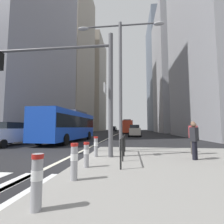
{
  "coord_description": "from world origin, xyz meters",
  "views": [
    {
      "loc": [
        3.14,
        -7.7,
        1.51
      ],
      "look_at": [
        -0.36,
        23.32,
        4.42
      ],
      "focal_mm": 26.62,
      "sensor_mm": 36.0,
      "label": 1
    }
  ],
  "objects_px": {
    "traffic_signal_gantry": "(69,75)",
    "bollard_back": "(96,145)",
    "sedan_white_oncoming": "(8,134)",
    "pedestrian_walking": "(193,136)",
    "city_bus_red_receding": "(127,126)",
    "street_lamp_post": "(120,66)",
    "bollard_left": "(74,160)",
    "bollard_right": "(86,153)",
    "bollard_front": "(37,179)",
    "city_bus_blue_oncoming": "(69,124)",
    "car_receding_near": "(134,131)",
    "pedestrian_far": "(194,139)",
    "car_oncoming_mid": "(114,129)"
  },
  "relations": [
    {
      "from": "pedestrian_walking",
      "to": "car_receding_near",
      "type": "bearing_deg",
      "value": 97.85
    },
    {
      "from": "sedan_white_oncoming",
      "to": "bollard_right",
      "type": "relative_size",
      "value": 5.08
    },
    {
      "from": "street_lamp_post",
      "to": "bollard_front",
      "type": "xyz_separation_m",
      "value": [
        -0.97,
        -7.25,
        -4.62
      ]
    },
    {
      "from": "car_oncoming_mid",
      "to": "bollard_back",
      "type": "height_order",
      "value": "car_oncoming_mid"
    },
    {
      "from": "street_lamp_post",
      "to": "bollard_left",
      "type": "distance_m",
      "value": 7.34
    },
    {
      "from": "bollard_left",
      "to": "bollard_back",
      "type": "height_order",
      "value": "bollard_left"
    },
    {
      "from": "bollard_back",
      "to": "car_receding_near",
      "type": "bearing_deg",
      "value": 83.7
    },
    {
      "from": "car_receding_near",
      "to": "street_lamp_post",
      "type": "distance_m",
      "value": 18.55
    },
    {
      "from": "city_bus_red_receding",
      "to": "bollard_right",
      "type": "height_order",
      "value": "city_bus_red_receding"
    },
    {
      "from": "street_lamp_post",
      "to": "bollard_front",
      "type": "height_order",
      "value": "street_lamp_post"
    },
    {
      "from": "traffic_signal_gantry",
      "to": "bollard_back",
      "type": "height_order",
      "value": "traffic_signal_gantry"
    },
    {
      "from": "traffic_signal_gantry",
      "to": "bollard_back",
      "type": "bearing_deg",
      "value": 0.19
    },
    {
      "from": "sedan_white_oncoming",
      "to": "street_lamp_post",
      "type": "distance_m",
      "value": 10.85
    },
    {
      "from": "car_receding_near",
      "to": "bollard_back",
      "type": "distance_m",
      "value": 20.29
    },
    {
      "from": "city_bus_red_receding",
      "to": "traffic_signal_gantry",
      "type": "distance_m",
      "value": 34.82
    },
    {
      "from": "sedan_white_oncoming",
      "to": "bollard_left",
      "type": "xyz_separation_m",
      "value": [
        8.67,
        -8.49,
        -0.31
      ]
    },
    {
      "from": "city_bus_red_receding",
      "to": "street_lamp_post",
      "type": "distance_m",
      "value": 32.7
    },
    {
      "from": "sedan_white_oncoming",
      "to": "pedestrian_far",
      "type": "xyz_separation_m",
      "value": [
        12.86,
        -5.25,
        0.03
      ]
    },
    {
      "from": "bollard_left",
      "to": "pedestrian_walking",
      "type": "distance_m",
      "value": 6.65
    },
    {
      "from": "traffic_signal_gantry",
      "to": "pedestrian_walking",
      "type": "height_order",
      "value": "traffic_signal_gantry"
    },
    {
      "from": "city_bus_red_receding",
      "to": "pedestrian_far",
      "type": "xyz_separation_m",
      "value": [
        3.56,
        -34.93,
        -0.82
      ]
    },
    {
      "from": "car_receding_near",
      "to": "pedestrian_walking",
      "type": "bearing_deg",
      "value": -82.15
    },
    {
      "from": "car_oncoming_mid",
      "to": "pedestrian_walking",
      "type": "relative_size",
      "value": 2.6
    },
    {
      "from": "bollard_left",
      "to": "street_lamp_post",
      "type": "bearing_deg",
      "value": 81.08
    },
    {
      "from": "bollard_back",
      "to": "car_oncoming_mid",
      "type": "bearing_deg",
      "value": 94.89
    },
    {
      "from": "car_receding_near",
      "to": "pedestrian_walking",
      "type": "distance_m",
      "value": 19.12
    },
    {
      "from": "city_bus_red_receding",
      "to": "pedestrian_walking",
      "type": "bearing_deg",
      "value": -83.09
    },
    {
      "from": "bollard_right",
      "to": "sedan_white_oncoming",
      "type": "bearing_deg",
      "value": 140.56
    },
    {
      "from": "car_oncoming_mid",
      "to": "traffic_signal_gantry",
      "type": "xyz_separation_m",
      "value": [
        3.43,
        -56.33,
        3.13
      ]
    },
    {
      "from": "city_bus_red_receding",
      "to": "bollard_back",
      "type": "height_order",
      "value": "city_bus_red_receding"
    },
    {
      "from": "sedan_white_oncoming",
      "to": "traffic_signal_gantry",
      "type": "distance_m",
      "value": 9.25
    },
    {
      "from": "bollard_left",
      "to": "bollard_right",
      "type": "relative_size",
      "value": 1.11
    },
    {
      "from": "bollard_right",
      "to": "pedestrian_far",
      "type": "distance_m",
      "value": 4.64
    },
    {
      "from": "bollard_right",
      "to": "bollard_front",
      "type": "bearing_deg",
      "value": -90.57
    },
    {
      "from": "car_receding_near",
      "to": "bollard_left",
      "type": "distance_m",
      "value": 23.74
    },
    {
      "from": "car_receding_near",
      "to": "sedan_white_oncoming",
      "type": "bearing_deg",
      "value": -125.3
    },
    {
      "from": "city_bus_blue_oncoming",
      "to": "bollard_right",
      "type": "height_order",
      "value": "city_bus_blue_oncoming"
    },
    {
      "from": "city_bus_blue_oncoming",
      "to": "street_lamp_post",
      "type": "distance_m",
      "value": 9.88
    },
    {
      "from": "car_oncoming_mid",
      "to": "bollard_back",
      "type": "xyz_separation_m",
      "value": [
        4.82,
        -56.33,
        -0.32
      ]
    },
    {
      "from": "city_bus_blue_oncoming",
      "to": "pedestrian_walking",
      "type": "xyz_separation_m",
      "value": [
        9.73,
        -8.03,
        -0.75
      ]
    },
    {
      "from": "traffic_signal_gantry",
      "to": "city_bus_blue_oncoming",
      "type": "bearing_deg",
      "value": 110.7
    },
    {
      "from": "sedan_white_oncoming",
      "to": "pedestrian_walking",
      "type": "height_order",
      "value": "sedan_white_oncoming"
    },
    {
      "from": "street_lamp_post",
      "to": "bollard_back",
      "type": "relative_size",
      "value": 8.57
    },
    {
      "from": "street_lamp_post",
      "to": "bollard_right",
      "type": "distance_m",
      "value": 6.37
    },
    {
      "from": "bollard_back",
      "to": "pedestrian_far",
      "type": "relative_size",
      "value": 0.59
    },
    {
      "from": "sedan_white_oncoming",
      "to": "pedestrian_walking",
      "type": "distance_m",
      "value": 13.87
    },
    {
      "from": "city_bus_blue_oncoming",
      "to": "bollard_right",
      "type": "relative_size",
      "value": 12.9
    },
    {
      "from": "bollard_right",
      "to": "bollard_back",
      "type": "bearing_deg",
      "value": 92.96
    },
    {
      "from": "bollard_left",
      "to": "city_bus_blue_oncoming",
      "type": "bearing_deg",
      "value": 111.64
    },
    {
      "from": "city_bus_red_receding",
      "to": "bollard_front",
      "type": "xyz_separation_m",
      "value": [
        -0.7,
        -39.77,
        -1.18
      ]
    }
  ]
}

